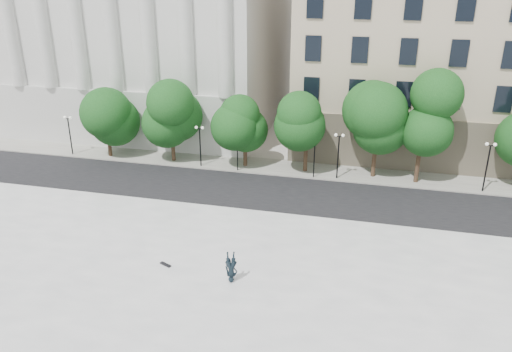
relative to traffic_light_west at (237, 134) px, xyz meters
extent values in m
plane|color=beige|center=(1.96, -22.30, -3.61)|extent=(160.00, 160.00, 0.00)
cube|color=white|center=(1.96, -19.30, -3.39)|extent=(44.00, 22.00, 0.45)
cube|color=black|center=(1.96, -4.30, -3.60)|extent=(60.00, 8.00, 0.02)
cube|color=#B6B4A8|center=(1.96, 1.70, -3.55)|extent=(60.00, 4.00, 0.12)
cube|color=silver|center=(-15.04, 16.70, 8.89)|extent=(30.00, 26.00, 25.00)
cube|color=#C1AE93|center=(21.96, 16.70, 6.89)|extent=(36.00, 26.00, 21.00)
cylinder|color=black|center=(0.00, 0.00, -1.86)|extent=(0.10, 0.10, 3.50)
imported|color=black|center=(0.00, 0.00, 0.20)|extent=(0.93, 1.56, 0.63)
cylinder|color=black|center=(6.93, 0.00, -1.86)|extent=(0.10, 0.10, 3.50)
imported|color=black|center=(6.93, 0.00, 0.25)|extent=(1.05, 1.78, 0.71)
imported|color=black|center=(4.59, -17.61, -2.90)|extent=(1.07, 2.01, 0.52)
cube|color=black|center=(0.23, -16.90, -3.12)|extent=(0.81, 0.50, 0.08)
cylinder|color=#382619|center=(-13.22, 0.80, -2.37)|extent=(0.36, 0.36, 2.47)
sphere|color=#123F15|center=(-13.22, 0.80, 0.98)|extent=(4.41, 4.41, 4.41)
cylinder|color=#382619|center=(-6.68, 1.08, -2.39)|extent=(0.36, 0.36, 2.45)
sphere|color=#123F15|center=(-6.68, 1.08, 0.94)|extent=(4.34, 4.34, 4.34)
cylinder|color=#382619|center=(0.35, 1.36, -2.39)|extent=(0.36, 0.36, 2.43)
sphere|color=#123F15|center=(0.35, 1.36, 0.91)|extent=(4.04, 4.04, 4.04)
cylinder|color=#382619|center=(5.98, 1.35, -2.13)|extent=(0.36, 0.36, 2.96)
sphere|color=#123F15|center=(5.98, 1.35, 1.88)|extent=(3.78, 3.78, 3.78)
cylinder|color=#382619|center=(12.00, 1.52, -2.36)|extent=(0.36, 0.36, 2.50)
sphere|color=#123F15|center=(12.00, 1.52, 1.03)|extent=(4.50, 4.50, 4.50)
cylinder|color=#382619|center=(15.63, 1.04, -2.08)|extent=(0.36, 0.36, 3.07)
sphere|color=#123F15|center=(15.63, 1.04, 2.09)|extent=(3.70, 3.70, 3.70)
cylinder|color=black|center=(-17.10, 0.30, -1.73)|extent=(0.12, 0.12, 3.76)
cube|color=black|center=(-17.10, 0.30, 0.15)|extent=(0.60, 0.06, 0.06)
sphere|color=white|center=(-17.40, 0.30, 0.25)|extent=(0.28, 0.28, 0.28)
sphere|color=white|center=(-16.80, 0.30, 0.25)|extent=(0.28, 0.28, 0.28)
cylinder|color=black|center=(-3.64, 0.30, -1.75)|extent=(0.12, 0.12, 3.71)
cube|color=black|center=(-3.64, 0.30, 0.10)|extent=(0.60, 0.06, 0.06)
sphere|color=white|center=(-3.94, 0.30, 0.20)|extent=(0.28, 0.28, 0.28)
sphere|color=white|center=(-3.34, 0.30, 0.20)|extent=(0.28, 0.28, 0.28)
cylinder|color=black|center=(8.94, 0.30, -1.64)|extent=(0.12, 0.12, 3.94)
cube|color=black|center=(8.94, 0.30, 0.32)|extent=(0.60, 0.06, 0.06)
sphere|color=white|center=(8.64, 0.30, 0.42)|extent=(0.28, 0.28, 0.28)
sphere|color=white|center=(9.24, 0.30, 0.42)|extent=(0.28, 0.28, 0.28)
cylinder|color=black|center=(20.89, 0.30, -1.58)|extent=(0.12, 0.12, 4.07)
cube|color=black|center=(20.89, 0.30, 0.46)|extent=(0.60, 0.06, 0.06)
sphere|color=white|center=(20.59, 0.30, 0.56)|extent=(0.28, 0.28, 0.28)
sphere|color=white|center=(21.19, 0.30, 0.56)|extent=(0.28, 0.28, 0.28)
camera|label=1|loc=(11.68, -40.68, 13.18)|focal=35.00mm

